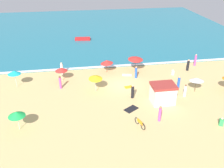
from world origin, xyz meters
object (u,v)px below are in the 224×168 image
beach_umbrella_3 (95,77)px  beachgoer_3 (185,91)px  lifeguard_cabana (163,93)px  beach_umbrella_7 (107,62)px  beachgoer_1 (62,69)px  beachgoer_11 (60,82)px  beachgoer_5 (133,92)px  beachgoer_6 (160,114)px  beachgoer_10 (188,65)px  beach_umbrella_2 (136,59)px  beach_umbrella_4 (16,114)px  small_boat_0 (83,39)px  beachgoer_4 (195,60)px  beachgoer_2 (179,82)px  beachgoer_7 (136,72)px  beachgoer_0 (221,122)px  beachgoer_8 (173,72)px  beach_umbrella_6 (197,79)px  beach_umbrella_5 (14,72)px  beach_umbrella_0 (61,69)px  parked_bicycle (140,123)px

beach_umbrella_3 → beachgoer_3: beach_umbrella_3 is taller
lifeguard_cabana → beach_umbrella_7: (-5.25, 9.26, 0.42)m
beach_umbrella_3 → beachgoer_3: 11.01m
beachgoer_1 → lifeguard_cabana: bearing=-39.2°
beach_umbrella_7 → beachgoer_11: bearing=-148.8°
beachgoer_5 → beachgoer_6: 5.24m
beach_umbrella_7 → beachgoer_11: (-6.56, -3.97, -0.74)m
beachgoer_10 → beach_umbrella_2: bearing=173.6°
lifeguard_cabana → beach_umbrella_2: (-1.08, 8.85, 0.85)m
beach_umbrella_4 → beachgoer_11: (3.79, 7.95, -0.97)m
beach_umbrella_4 → beachgoer_1: bearing=72.4°
beachgoer_6 → small_boat_0: beachgoer_6 is taller
beachgoer_4 → beachgoer_10: 2.45m
beachgoer_2 → beachgoer_7: bearing=143.0°
lifeguard_cabana → beachgoer_0: (4.44, -5.13, -0.78)m
beachgoer_5 → beachgoer_8: 9.02m
beach_umbrella_6 → beachgoer_4: 8.59m
beachgoer_6 → beachgoer_10: bearing=54.2°
beach_umbrella_2 → beachgoer_4: bearing=3.9°
lifeguard_cabana → beachgoer_10: lifeguard_cabana is taller
beachgoer_11 → small_boat_0: bearing=79.0°
beach_umbrella_5 → beachgoer_8: beach_umbrella_5 is taller
beach_umbrella_0 → beachgoer_5: bearing=-35.1°
beachgoer_7 → beachgoer_10: beachgoer_10 is taller
beachgoer_5 → beachgoer_6: (1.71, -4.95, 0.05)m
parked_bicycle → beachgoer_11: bearing=131.0°
beach_umbrella_3 → beachgoer_2: size_ratio=1.41×
beach_umbrella_2 → beachgoer_0: (5.53, -13.97, -1.63)m
lifeguard_cabana → beachgoer_2: size_ratio=1.70×
beachgoer_2 → small_boat_0: 24.55m
beachgoer_1 → beachgoer_6: size_ratio=1.00×
beach_umbrella_6 → beachgoer_1: 18.41m
beach_umbrella_7 → beachgoer_7: beach_umbrella_7 is taller
beach_umbrella_5 → beachgoer_3: 21.43m
beach_umbrella_0 → beachgoer_7: size_ratio=1.30×
beach_umbrella_5 → small_boat_0: beach_umbrella_5 is taller
beachgoer_3 → lifeguard_cabana: bearing=-165.1°
beach_umbrella_7 → small_boat_0: bearing=99.9°
beach_umbrella_3 → beachgoer_6: 9.36m
beachgoer_3 → beach_umbrella_6: bearing=27.8°
beach_umbrella_5 → beachgoer_1: (5.76, 3.06, -1.26)m
beachgoer_1 → beachgoer_8: 15.97m
beach_umbrella_4 → beach_umbrella_3: bearing=37.9°
beachgoer_5 → beachgoer_0: bearing=-41.1°
beachgoer_2 → beachgoer_4: bearing=50.1°
beachgoer_4 → beachgoer_0: bearing=-106.0°
beachgoer_7 → beach_umbrella_6: bearing=-37.6°
beachgoer_7 → beach_umbrella_4: bearing=-146.4°
beach_umbrella_2 → beach_umbrella_7: bearing=174.3°
beachgoer_0 → beachgoer_10: (2.30, 13.09, 0.41)m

